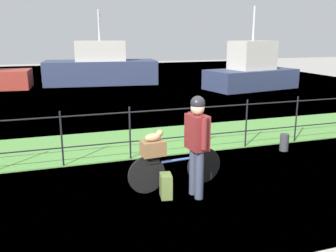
{
  "coord_description": "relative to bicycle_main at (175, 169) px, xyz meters",
  "views": [
    {
      "loc": [
        -2.25,
        -5.19,
        2.61
      ],
      "look_at": [
        -0.13,
        1.25,
        0.9
      ],
      "focal_mm": 39.05,
      "sensor_mm": 36.0,
      "label": 1
    }
  ],
  "objects": [
    {
      "name": "iron_fence",
      "position": [
        0.27,
        1.68,
        0.31
      ],
      "size": [
        18.04,
        0.04,
        1.15
      ],
      "color": "black",
      "rests_on": "ground"
    },
    {
      "name": "cyclist_person",
      "position": [
        0.22,
        -0.43,
        0.66
      ],
      "size": [
        0.3,
        0.54,
        1.68
      ],
      "color": "#383D51",
      "rests_on": "ground"
    },
    {
      "name": "backpack_on_paving",
      "position": [
        -0.27,
        -0.32,
        -0.14
      ],
      "size": [
        0.22,
        0.31,
        0.4
      ],
      "primitive_type": "cube",
      "rotation": [
        0.0,
        0.0,
        4.54
      ],
      "color": "olive",
      "rests_on": "ground"
    },
    {
      "name": "wooden_crate",
      "position": [
        -0.41,
        -0.04,
        0.43
      ],
      "size": [
        0.41,
        0.3,
        0.25
      ],
      "primitive_type": "cube",
      "rotation": [
        0.0,
        0.0,
        0.1
      ],
      "color": "brown",
      "rests_on": "bicycle_main"
    },
    {
      "name": "moored_boat_mid",
      "position": [
        0.79,
        14.29,
        0.5
      ],
      "size": [
        6.09,
        2.96,
        3.86
      ],
      "color": "#2D3856",
      "rests_on": "ground"
    },
    {
      "name": "grass_strip",
      "position": [
        0.27,
        2.86,
        -0.33
      ],
      "size": [
        27.0,
        2.4,
        0.03
      ],
      "primitive_type": "cube",
      "color": "#569342",
      "rests_on": "ground"
    },
    {
      "name": "mooring_bollard",
      "position": [
        3.07,
        1.18,
        -0.15
      ],
      "size": [
        0.2,
        0.2,
        0.4
      ],
      "primitive_type": "cylinder",
      "color": "#38383D",
      "rests_on": "ground"
    },
    {
      "name": "bicycle_main",
      "position": [
        0.0,
        0.0,
        0.0
      ],
      "size": [
        1.74,
        0.25,
        0.65
      ],
      "color": "black",
      "rests_on": "ground"
    },
    {
      "name": "terrier_dog",
      "position": [
        -0.38,
        -0.04,
        0.63
      ],
      "size": [
        0.32,
        0.17,
        0.18
      ],
      "color": "tan",
      "rests_on": "wooden_crate"
    },
    {
      "name": "moored_boat_far",
      "position": [
        7.49,
        10.12,
        0.48
      ],
      "size": [
        4.72,
        2.83,
        3.9
      ],
      "color": "#2D3856",
      "rests_on": "ground"
    },
    {
      "name": "ground_plane",
      "position": [
        0.27,
        -0.41,
        -0.34
      ],
      "size": [
        60.0,
        60.0,
        0.0
      ],
      "primitive_type": "plane",
      "color": "#9E9993"
    },
    {
      "name": "harbor_water",
      "position": [
        0.27,
        12.62,
        -0.34
      ],
      "size": [
        30.0,
        30.0,
        0.0
      ],
      "primitive_type": "plane",
      "color": "slate",
      "rests_on": "ground"
    }
  ]
}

